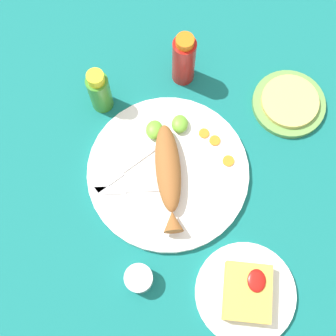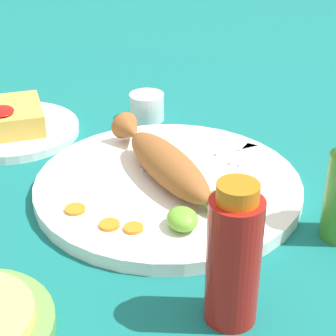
{
  "view_description": "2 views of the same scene",
  "coord_description": "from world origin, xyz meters",
  "px_view_note": "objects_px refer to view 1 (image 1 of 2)",
  "views": [
    {
      "loc": [
        -0.31,
        -0.03,
        1.01
      ],
      "look_at": [
        0.0,
        0.0,
        0.04
      ],
      "focal_mm": 50.0,
      "sensor_mm": 36.0,
      "label": 1
    },
    {
      "loc": [
        0.68,
        -0.21,
        0.43
      ],
      "look_at": [
        0.0,
        0.0,
        0.04
      ],
      "focal_mm": 65.0,
      "sensor_mm": 36.0,
      "label": 2
    }
  ],
  "objects_px": {
    "main_plate": "(168,172)",
    "hot_sauce_bottle_red": "(184,60)",
    "salt_cup": "(139,279)",
    "hot_sauce_bottle_green": "(99,91)",
    "fried_fish": "(169,174)",
    "side_plate_fries": "(245,293)",
    "tortilla_plate": "(289,104)",
    "fork_near": "(130,190)",
    "fork_far": "(125,169)"
  },
  "relations": [
    {
      "from": "main_plate",
      "to": "side_plate_fries",
      "type": "distance_m",
      "value": 0.31
    },
    {
      "from": "hot_sauce_bottle_red",
      "to": "tortilla_plate",
      "type": "xyz_separation_m",
      "value": [
        -0.05,
        -0.26,
        -0.07
      ]
    },
    {
      "from": "fork_near",
      "to": "salt_cup",
      "type": "bearing_deg",
      "value": 94.91
    },
    {
      "from": "main_plate",
      "to": "hot_sauce_bottle_green",
      "type": "height_order",
      "value": "hot_sauce_bottle_green"
    },
    {
      "from": "hot_sauce_bottle_red",
      "to": "hot_sauce_bottle_green",
      "type": "distance_m",
      "value": 0.2
    },
    {
      "from": "side_plate_fries",
      "to": "fried_fish",
      "type": "bearing_deg",
      "value": 38.65
    },
    {
      "from": "main_plate",
      "to": "fork_far",
      "type": "bearing_deg",
      "value": 93.87
    },
    {
      "from": "hot_sauce_bottle_red",
      "to": "fried_fish",
      "type": "bearing_deg",
      "value": 178.37
    },
    {
      "from": "main_plate",
      "to": "salt_cup",
      "type": "distance_m",
      "value": 0.24
    },
    {
      "from": "hot_sauce_bottle_red",
      "to": "side_plate_fries",
      "type": "height_order",
      "value": "hot_sauce_bottle_red"
    },
    {
      "from": "main_plate",
      "to": "fork_far",
      "type": "relative_size",
      "value": 2.52
    },
    {
      "from": "main_plate",
      "to": "side_plate_fries",
      "type": "xyz_separation_m",
      "value": [
        -0.25,
        -0.19,
        -0.0
      ]
    },
    {
      "from": "fork_near",
      "to": "salt_cup",
      "type": "relative_size",
      "value": 3.15
    },
    {
      "from": "fork_far",
      "to": "hot_sauce_bottle_red",
      "type": "relative_size",
      "value": 0.92
    },
    {
      "from": "main_plate",
      "to": "fried_fish",
      "type": "height_order",
      "value": "fried_fish"
    },
    {
      "from": "fork_far",
      "to": "salt_cup",
      "type": "xyz_separation_m",
      "value": [
        -0.23,
        -0.06,
        0.0
      ]
    },
    {
      "from": "salt_cup",
      "to": "hot_sauce_bottle_red",
      "type": "bearing_deg",
      "value": -5.41
    },
    {
      "from": "main_plate",
      "to": "salt_cup",
      "type": "bearing_deg",
      "value": 171.5
    },
    {
      "from": "salt_cup",
      "to": "side_plate_fries",
      "type": "bearing_deg",
      "value": -91.4
    },
    {
      "from": "fried_fish",
      "to": "salt_cup",
      "type": "height_order",
      "value": "fried_fish"
    },
    {
      "from": "hot_sauce_bottle_green",
      "to": "tortilla_plate",
      "type": "xyz_separation_m",
      "value": [
        0.04,
        -0.44,
        -0.06
      ]
    },
    {
      "from": "hot_sauce_bottle_red",
      "to": "side_plate_fries",
      "type": "relative_size",
      "value": 0.75
    },
    {
      "from": "hot_sauce_bottle_red",
      "to": "salt_cup",
      "type": "xyz_separation_m",
      "value": [
        -0.49,
        0.05,
        -0.05
      ]
    },
    {
      "from": "fork_far",
      "to": "hot_sauce_bottle_green",
      "type": "bearing_deg",
      "value": -108.24
    },
    {
      "from": "fried_fish",
      "to": "side_plate_fries",
      "type": "xyz_separation_m",
      "value": [
        -0.23,
        -0.18,
        -0.04
      ]
    },
    {
      "from": "main_plate",
      "to": "side_plate_fries",
      "type": "bearing_deg",
      "value": -142.75
    },
    {
      "from": "fried_fish",
      "to": "hot_sauce_bottle_red",
      "type": "distance_m",
      "value": 0.27
    },
    {
      "from": "fried_fish",
      "to": "salt_cup",
      "type": "relative_size",
      "value": 4.2
    },
    {
      "from": "main_plate",
      "to": "hot_sauce_bottle_red",
      "type": "xyz_separation_m",
      "value": [
        0.25,
        -0.01,
        0.07
      ]
    },
    {
      "from": "fork_near",
      "to": "fork_far",
      "type": "relative_size",
      "value": 1.29
    },
    {
      "from": "fork_near",
      "to": "hot_sauce_bottle_green",
      "type": "relative_size",
      "value": 1.37
    },
    {
      "from": "hot_sauce_bottle_green",
      "to": "tortilla_plate",
      "type": "relative_size",
      "value": 0.78
    },
    {
      "from": "salt_cup",
      "to": "tortilla_plate",
      "type": "distance_m",
      "value": 0.53
    },
    {
      "from": "side_plate_fries",
      "to": "hot_sauce_bottle_red",
      "type": "bearing_deg",
      "value": 19.56
    },
    {
      "from": "fried_fish",
      "to": "side_plate_fries",
      "type": "relative_size",
      "value": 1.18
    },
    {
      "from": "hot_sauce_bottle_green",
      "to": "tortilla_plate",
      "type": "distance_m",
      "value": 0.44
    },
    {
      "from": "hot_sauce_bottle_green",
      "to": "fried_fish",
      "type": "bearing_deg",
      "value": -134.8
    },
    {
      "from": "fork_far",
      "to": "main_plate",
      "type": "bearing_deg",
      "value": 140.51
    },
    {
      "from": "side_plate_fries",
      "to": "main_plate",
      "type": "bearing_deg",
      "value": 37.25
    },
    {
      "from": "tortilla_plate",
      "to": "side_plate_fries",
      "type": "bearing_deg",
      "value": 169.8
    },
    {
      "from": "fried_fish",
      "to": "hot_sauce_bottle_green",
      "type": "xyz_separation_m",
      "value": [
        0.17,
        0.17,
        0.02
      ]
    },
    {
      "from": "side_plate_fries",
      "to": "tortilla_plate",
      "type": "height_order",
      "value": "same"
    },
    {
      "from": "hot_sauce_bottle_green",
      "to": "fork_near",
      "type": "bearing_deg",
      "value": -155.93
    },
    {
      "from": "hot_sauce_bottle_red",
      "to": "side_plate_fries",
      "type": "xyz_separation_m",
      "value": [
        -0.5,
        -0.18,
        -0.07
      ]
    },
    {
      "from": "main_plate",
      "to": "hot_sauce_bottle_green",
      "type": "xyz_separation_m",
      "value": [
        0.16,
        0.17,
        0.05
      ]
    },
    {
      "from": "main_plate",
      "to": "fried_fish",
      "type": "xyz_separation_m",
      "value": [
        -0.02,
        -0.0,
        0.03
      ]
    },
    {
      "from": "hot_sauce_bottle_green",
      "to": "salt_cup",
      "type": "distance_m",
      "value": 0.42
    },
    {
      "from": "fork_far",
      "to": "hot_sauce_bottle_red",
      "type": "height_order",
      "value": "hot_sauce_bottle_red"
    },
    {
      "from": "hot_sauce_bottle_green",
      "to": "salt_cup",
      "type": "height_order",
      "value": "hot_sauce_bottle_green"
    },
    {
      "from": "fried_fish",
      "to": "hot_sauce_bottle_red",
      "type": "bearing_deg",
      "value": -12.35
    }
  ]
}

